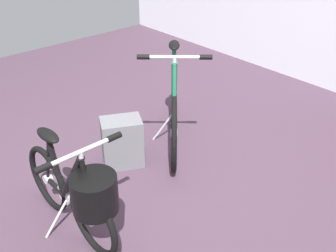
{
  "coord_description": "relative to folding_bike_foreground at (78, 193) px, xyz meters",
  "views": [
    {
      "loc": [
        1.65,
        -1.42,
        1.91
      ],
      "look_at": [
        -0.1,
        0.13,
        0.55
      ],
      "focal_mm": 43.47,
      "sensor_mm": 36.0,
      "label": 1
    }
  ],
  "objects": [
    {
      "name": "backpack_on_floor",
      "position": [
        -0.49,
        0.67,
        -0.16
      ],
      "size": [
        0.34,
        0.37,
        0.4
      ],
      "color": "slate",
      "rests_on": "ground_plane"
    },
    {
      "name": "folding_bike_foreground",
      "position": [
        0.0,
        0.0,
        0.0
      ],
      "size": [
        1.01,
        0.53,
        0.72
      ],
      "color": "black",
      "rests_on": "ground_plane"
    },
    {
      "name": "display_bike_left",
      "position": [
        -0.46,
        1.18,
        -0.01
      ],
      "size": [
        1.0,
        0.91,
        0.91
      ],
      "color": "black",
      "rests_on": "ground_plane"
    },
    {
      "name": "ground_plane",
      "position": [
        0.11,
        0.57,
        -0.36
      ],
      "size": [
        7.19,
        7.19,
        0.0
      ],
      "primitive_type": "plane",
      "color": "#473342"
    }
  ]
}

